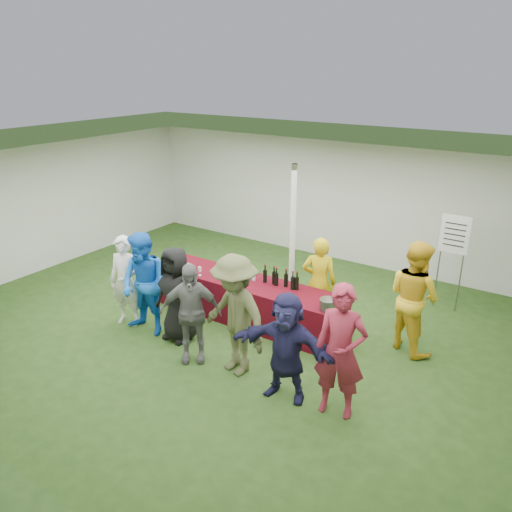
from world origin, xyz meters
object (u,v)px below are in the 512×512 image
Objects in this scene: customer_0 at (126,281)px; customer_6 at (340,352)px; wine_list_sign at (454,242)px; customer_4 at (235,315)px; customer_1 at (145,285)px; customer_2 at (176,294)px; staff_pourer at (319,282)px; customer_5 at (286,347)px; customer_3 at (190,313)px; serving_table at (247,300)px; dump_bucket at (328,305)px; staff_back at (414,297)px.

customer_6 reaches higher than customer_0.
customer_4 reaches higher than wine_list_sign.
customer_2 is (0.57, 0.14, -0.08)m from customer_1.
customer_6 is (1.30, -1.97, 0.10)m from staff_pourer.
customer_6 reaches higher than customer_1.
customer_5 is at bearing -20.17° from customer_0.
customer_6 is at bearing -95.88° from wine_list_sign.
customer_0 is at bearing 12.74° from staff_pourer.
wine_list_sign is at bearing 50.27° from customer_2.
wine_list_sign is at bearing -152.40° from staff_pourer.
customer_0 is 0.87× the size of customer_4.
customer_1 is (-3.96, -3.71, -0.44)m from wine_list_sign.
customer_1 reaches higher than customer_3.
customer_2 is at bearing -133.42° from wine_list_sign.
customer_3 is 0.76m from customer_4.
customer_5 is (3.33, -0.26, -0.03)m from customer_0.
customer_2 reaches higher than customer_3.
wine_list_sign is at bearing 66.23° from customer_5.
serving_table is 1.80m from customer_1.
customer_2 is at bearing 163.00° from customer_6.
wine_list_sign is at bearing 66.10° from dump_bucket.
staff_back is at bearing 39.80° from dump_bucket.
staff_pourer is 1.00× the size of customer_0.
wine_list_sign reaches higher than serving_table.
customer_5 is at bearing 93.38° from staff_back.
staff_pourer reaches higher than customer_5.
staff_back is at bearing 70.51° from customer_6.
customer_5 is at bearing -34.99° from customer_3.
dump_bucket is (1.67, -0.22, 0.46)m from serving_table.
serving_table is 1.98× the size of staff_back.
customer_3 is at bearing -24.54° from customer_0.
serving_table is 1.58m from customer_3.
customer_0 is at bearing 167.87° from customer_5.
customer_3 is at bearing -156.18° from customer_4.
customer_3 is (-2.79, -3.93, -0.52)m from wine_list_sign.
dump_bucket is 2.42m from customer_2.
staff_back is 1.13× the size of customer_0.
customer_6 is (0.77, -1.22, 0.06)m from dump_bucket.
customer_4 is (0.74, 0.12, 0.12)m from customer_3.
customer_1 reaches higher than staff_pourer.
customer_3 is (-2.67, -2.17, -0.11)m from staff_back.
serving_table is 1.74m from dump_bucket.
wine_list_sign reaches higher than staff_pourer.
staff_back is 2.10m from customer_6.
staff_pourer is at bearing 125.32° from dump_bucket.
customer_3 is 0.87× the size of customer_4.
customer_4 reaches higher than staff_back.
customer_0 reaches higher than customer_3.
customer_1 reaches higher than dump_bucket.
staff_back is 2.82m from customer_4.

